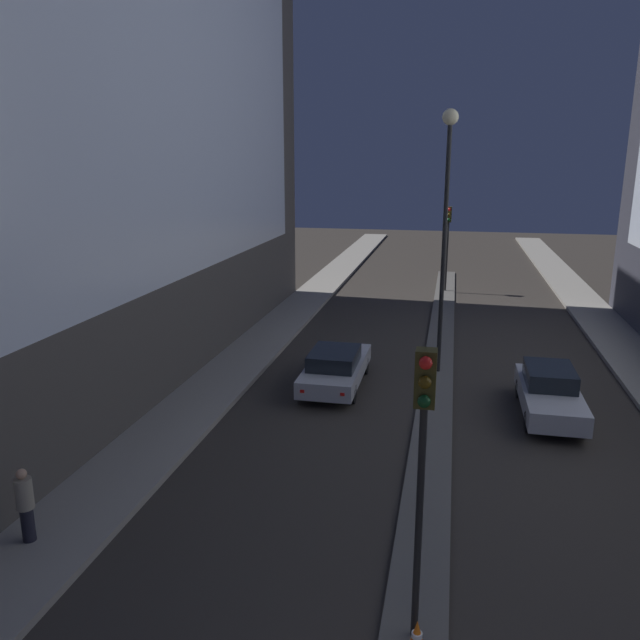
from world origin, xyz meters
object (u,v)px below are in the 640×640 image
(car_right_lane, at_px, (549,392))
(pedestrian_on_left_sidewalk, at_px, (25,503))
(traffic_light_mid, at_px, (448,230))
(car_left_lane, at_px, (336,367))
(street_lamp, at_px, (447,196))
(traffic_cone_far, at_px, (417,637))
(traffic_light_near, at_px, (423,435))

(car_right_lane, xyz_separation_m, pedestrian_on_left_sidewalk, (-11.51, -9.58, 0.27))
(traffic_light_mid, height_order, car_right_lane, traffic_light_mid)
(car_left_lane, height_order, pedestrian_on_left_sidewalk, pedestrian_on_left_sidewalk)
(car_right_lane, bearing_deg, street_lamp, 137.60)
(street_lamp, xyz_separation_m, traffic_cone_far, (0.06, -14.14, -6.19))
(traffic_cone_far, bearing_deg, street_lamp, 90.25)
(traffic_light_mid, xyz_separation_m, car_right_lane, (3.52, -18.32, -3.01))
(street_lamp, bearing_deg, pedestrian_on_left_sidewalk, -121.99)
(traffic_light_near, height_order, pedestrian_on_left_sidewalk, traffic_light_near)
(street_lamp, relative_size, traffic_cone_far, 15.21)
(traffic_light_mid, height_order, traffic_cone_far, traffic_light_mid)
(traffic_cone_far, bearing_deg, car_left_lane, 106.65)
(traffic_light_near, distance_m, pedestrian_on_left_sidewalk, 8.50)
(traffic_light_mid, bearing_deg, pedestrian_on_left_sidewalk, -105.98)
(traffic_light_near, bearing_deg, traffic_light_mid, 90.00)
(car_left_lane, bearing_deg, traffic_cone_far, -73.35)
(street_lamp, height_order, car_right_lane, street_lamp)
(pedestrian_on_left_sidewalk, bearing_deg, traffic_light_near, -6.83)
(traffic_light_near, relative_size, street_lamp, 0.53)
(pedestrian_on_left_sidewalk, bearing_deg, traffic_cone_far, -9.51)
(traffic_cone_far, height_order, car_left_lane, car_left_lane)
(traffic_light_mid, xyz_separation_m, traffic_cone_far, (0.06, -29.25, -3.35))
(traffic_cone_far, bearing_deg, traffic_light_mid, 90.12)
(pedestrian_on_left_sidewalk, bearing_deg, car_right_lane, 39.76)
(traffic_light_near, bearing_deg, street_lamp, 90.00)
(traffic_light_near, height_order, car_right_lane, traffic_light_near)
(traffic_cone_far, relative_size, car_left_lane, 0.13)
(car_right_lane, bearing_deg, car_left_lane, 171.50)
(traffic_light_near, xyz_separation_m, car_left_lane, (-3.52, 11.59, -3.04))
(traffic_cone_far, bearing_deg, traffic_light_near, 98.98)
(car_left_lane, bearing_deg, pedestrian_on_left_sidewalk, -112.82)
(car_right_lane, bearing_deg, pedestrian_on_left_sidewalk, -140.24)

